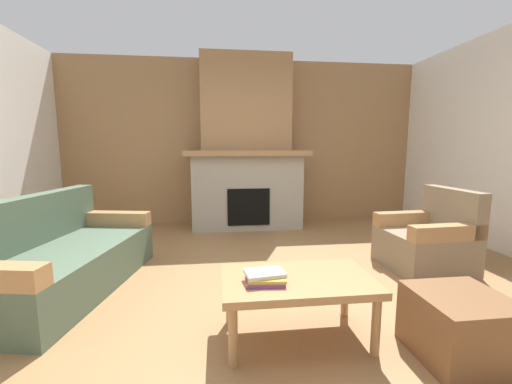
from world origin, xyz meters
The scene contains 8 objects.
ground centered at (0.00, 0.00, 0.00)m, with size 9.00×9.00×0.00m, color olive.
wall_back_wood_panel centered at (0.00, 3.00, 1.35)m, with size 6.00×0.12×2.70m, color #997047.
fireplace centered at (0.00, 2.62, 1.16)m, with size 1.90×0.82×2.70m.
couch centered at (-1.87, 0.44, 0.29)m, with size 1.16×1.92×0.85m.
armchair centered at (1.74, 0.53, 0.29)m, with size 0.80×0.80×0.85m.
coffee_table centered at (0.05, -0.53, 0.38)m, with size 1.00×0.60×0.43m.
ottoman centered at (0.99, -0.85, 0.20)m, with size 0.52×0.52×0.40m, color brown.
book_stack_near_edge centered at (-0.17, -0.58, 0.46)m, with size 0.27×0.23×0.07m.
Camera 1 is at (-0.47, -2.50, 1.29)m, focal length 22.45 mm.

